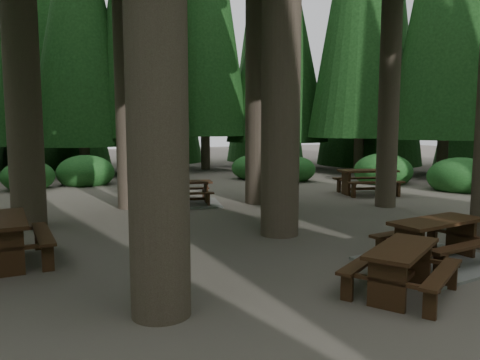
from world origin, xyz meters
name	(u,v)px	position (x,y,z in m)	size (l,w,h in m)	color
ground	(251,240)	(0.00, 0.00, 0.00)	(80.00, 80.00, 0.00)	#575046
picnic_table_a	(435,248)	(2.19, -2.86, 0.26)	(2.47, 2.12, 0.78)	gray
picnic_table_b	(3,233)	(-4.67, 0.30, 0.55)	(1.61, 1.97, 0.83)	#392311
picnic_table_c	(185,197)	(0.16, 4.87, 0.24)	(2.47, 2.20, 0.72)	gray
picnic_table_d	(368,178)	(6.66, 4.15, 0.57)	(2.36, 2.10, 0.86)	#392311
picnic_table_e	(402,263)	(0.50, -3.77, 0.47)	(2.07, 1.96, 0.71)	#392311
shrub_ring	(264,213)	(0.70, 0.75, 0.40)	(23.86, 24.64, 1.49)	#1D561E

